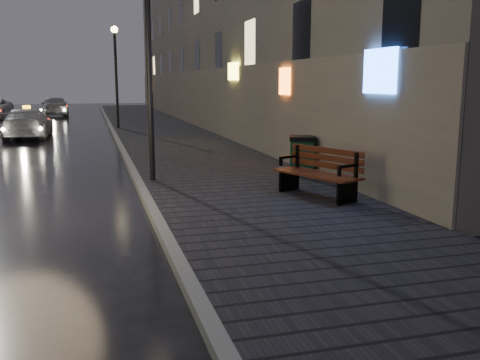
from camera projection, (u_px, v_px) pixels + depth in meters
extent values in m
plane|color=black|center=(68.00, 273.00, 7.32)|extent=(120.00, 120.00, 0.00)
cube|color=black|center=(159.00, 130.00, 28.23)|extent=(4.60, 58.00, 0.15)
cube|color=slate|center=(113.00, 131.00, 27.59)|extent=(0.20, 58.00, 0.15)
cube|color=#605B54|center=(202.00, 15.00, 31.70)|extent=(1.80, 50.00, 13.00)
cylinder|color=black|center=(150.00, 79.00, 13.01)|extent=(0.14, 0.14, 5.00)
cylinder|color=black|center=(116.00, 80.00, 28.16)|extent=(0.14, 0.14, 5.00)
sphere|color=#FFD88C|center=(114.00, 29.00, 27.69)|extent=(0.36, 0.36, 0.36)
cube|color=black|center=(347.00, 193.00, 10.82)|extent=(0.55, 0.28, 0.45)
cube|color=black|center=(356.00, 172.00, 10.90)|extent=(0.09, 0.09, 0.80)
cube|color=black|center=(346.00, 166.00, 10.69)|extent=(0.46, 0.24, 0.06)
cube|color=black|center=(289.00, 180.00, 12.14)|extent=(0.55, 0.28, 0.45)
cube|color=black|center=(297.00, 162.00, 12.22)|extent=(0.09, 0.09, 0.80)
cube|color=black|center=(288.00, 157.00, 12.00)|extent=(0.46, 0.24, 0.06)
cube|color=#49200F|center=(317.00, 174.00, 11.43)|extent=(1.44, 2.16, 0.05)
cube|color=#49200F|center=(326.00, 158.00, 11.54)|extent=(0.82, 1.90, 0.45)
cube|color=black|center=(302.00, 157.00, 14.24)|extent=(0.81, 0.81, 0.91)
cube|color=black|center=(302.00, 138.00, 14.15)|extent=(0.87, 0.87, 0.11)
imported|color=silver|center=(28.00, 123.00, 24.77)|extent=(2.05, 4.78, 1.37)
imported|color=#9B9BA3|center=(55.00, 106.00, 39.82)|extent=(2.22, 4.68, 1.55)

